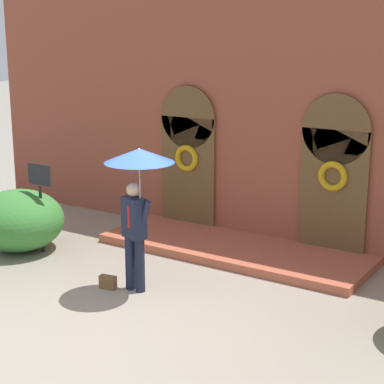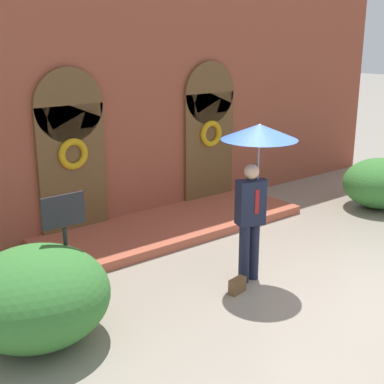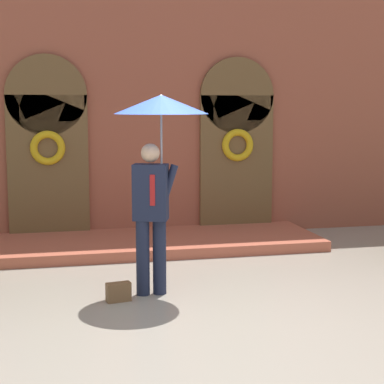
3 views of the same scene
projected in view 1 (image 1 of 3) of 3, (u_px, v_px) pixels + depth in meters
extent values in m
plane|color=gray|center=(135.00, 309.00, 9.78)|extent=(80.00, 80.00, 0.00)
cube|color=brown|center=(265.00, 101.00, 12.52)|extent=(14.00, 0.50, 5.60)
cube|color=brown|center=(188.00, 174.00, 13.52)|extent=(1.30, 0.08, 2.40)
cylinder|color=brown|center=(188.00, 117.00, 13.23)|extent=(1.30, 0.08, 1.30)
cube|color=brown|center=(333.00, 194.00, 11.82)|extent=(1.30, 0.08, 2.40)
cylinder|color=brown|center=(337.00, 130.00, 11.54)|extent=(1.30, 0.08, 1.30)
torus|color=#C69314|center=(187.00, 158.00, 13.38)|extent=(0.56, 0.12, 0.56)
torus|color=#C69314|center=(333.00, 176.00, 11.68)|extent=(0.56, 0.12, 0.56)
cube|color=#AA523A|center=(234.00, 249.00, 12.24)|extent=(5.20, 1.80, 0.16)
cylinder|color=#191E33|center=(130.00, 263.00, 10.44)|extent=(0.16, 0.16, 0.90)
cylinder|color=#191E33|center=(140.00, 265.00, 10.33)|extent=(0.16, 0.16, 0.90)
cube|color=#191E33|center=(134.00, 218.00, 10.20)|extent=(0.46, 0.36, 0.66)
cube|color=#A51919|center=(129.00, 217.00, 10.08)|extent=(0.06, 0.03, 0.36)
sphere|color=tan|center=(133.00, 190.00, 10.09)|extent=(0.22, 0.22, 0.22)
cylinder|color=#191E33|center=(145.00, 214.00, 10.06)|extent=(0.22, 0.09, 0.46)
cylinder|color=gray|center=(140.00, 193.00, 10.03)|extent=(0.02, 0.02, 0.98)
cone|color=#284CB7|center=(139.00, 156.00, 9.88)|extent=(1.10, 1.10, 0.22)
cone|color=white|center=(139.00, 155.00, 9.88)|extent=(0.61, 0.61, 0.20)
cube|color=brown|center=(108.00, 282.00, 10.52)|extent=(0.30, 0.17, 0.22)
cylinder|color=black|center=(42.00, 219.00, 12.18)|extent=(0.06, 0.06, 1.30)
cube|color=#232328|center=(39.00, 174.00, 11.97)|extent=(0.56, 0.03, 0.40)
ellipsoid|color=#387A33|center=(19.00, 220.00, 12.33)|extent=(1.76, 1.71, 1.18)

